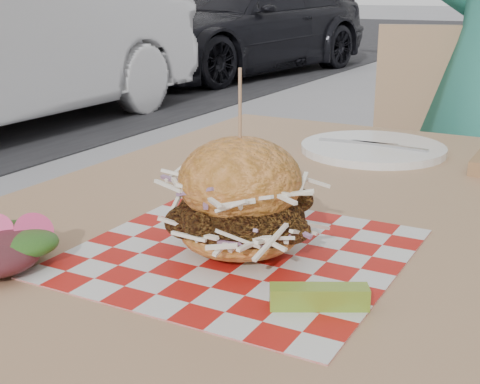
{
  "coord_description": "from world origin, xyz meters",
  "views": [
    {
      "loc": [
        0.48,
        -0.58,
        1.05
      ],
      "look_at": [
        0.14,
        0.06,
        0.82
      ],
      "focal_mm": 50.0,
      "sensor_mm": 36.0,
      "label": 1
    }
  ],
  "objects_px": {
    "car_dark": "(240,25)",
    "sandwich": "(240,204)",
    "patio_table": "(291,257)",
    "patio_chair": "(427,175)"
  },
  "relations": [
    {
      "from": "car_dark",
      "to": "sandwich",
      "type": "distance_m",
      "value": 7.83
    },
    {
      "from": "car_dark",
      "to": "patio_table",
      "type": "distance_m",
      "value": 7.65
    },
    {
      "from": "patio_chair",
      "to": "patio_table",
      "type": "bearing_deg",
      "value": -105.38
    },
    {
      "from": "patio_table",
      "to": "sandwich",
      "type": "distance_m",
      "value": 0.24
    },
    {
      "from": "patio_table",
      "to": "patio_chair",
      "type": "xyz_separation_m",
      "value": [
        -0.03,
        0.98,
        -0.12
      ]
    },
    {
      "from": "sandwich",
      "to": "patio_table",
      "type": "bearing_deg",
      "value": 95.66
    },
    {
      "from": "patio_chair",
      "to": "car_dark",
      "type": "bearing_deg",
      "value": 105.81
    },
    {
      "from": "car_dark",
      "to": "sandwich",
      "type": "relative_size",
      "value": 19.18
    },
    {
      "from": "sandwich",
      "to": "patio_chair",
      "type": "bearing_deg",
      "value": 92.36
    },
    {
      "from": "patio_table",
      "to": "sandwich",
      "type": "height_order",
      "value": "sandwich"
    }
  ]
}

